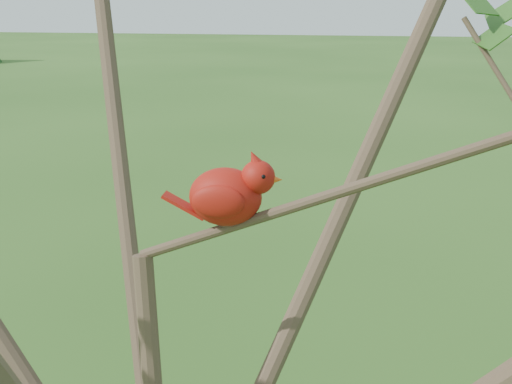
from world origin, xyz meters
TOP-DOWN VIEW (x-y plane):
  - crabapple_tree at (0.03, -0.02)m, footprint 2.35×2.05m
  - cardinal at (0.11, 0.09)m, footprint 0.20×0.10m
  - distant_trees at (1.91, 24.16)m, footprint 42.63×12.76m

SIDE VIEW (x-z plane):
  - distant_trees at x=1.91m, z-range -0.22..3.07m
  - cardinal at x=0.11m, z-range 2.00..2.14m
  - crabapple_tree at x=0.03m, z-range 0.65..3.60m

